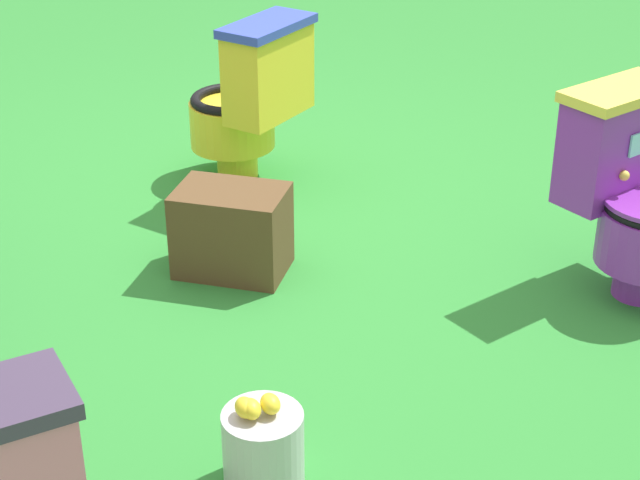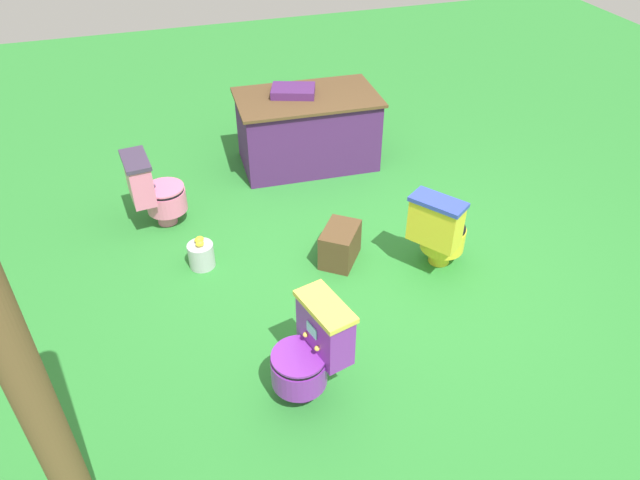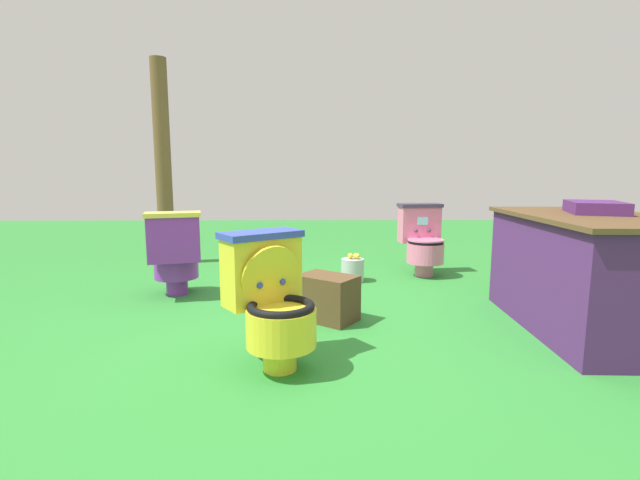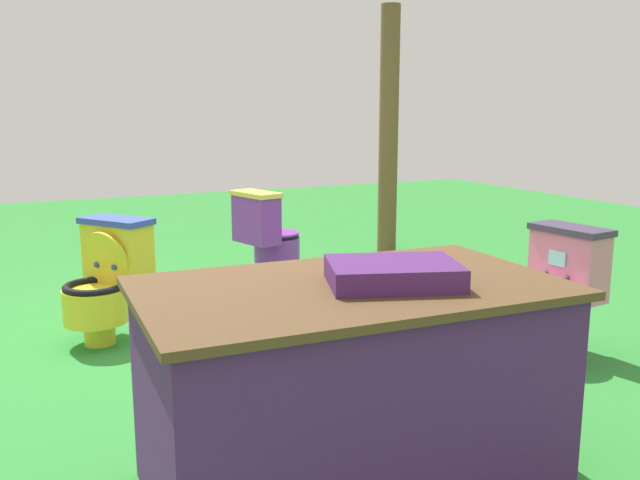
% 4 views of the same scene
% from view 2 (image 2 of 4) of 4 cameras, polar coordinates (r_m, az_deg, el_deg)
% --- Properties ---
extents(ground, '(14.00, 14.00, 0.00)m').
position_cam_2_polar(ground, '(5.14, 4.06, -2.13)').
color(ground, '#2D8433').
extents(toilet_yellow, '(0.63, 0.61, 0.73)m').
position_cam_2_polar(toilet_yellow, '(4.97, 11.45, 0.93)').
color(toilet_yellow, yellow).
rests_on(toilet_yellow, ground).
extents(toilet_purple, '(0.58, 0.52, 0.73)m').
position_cam_2_polar(toilet_purple, '(3.88, -0.90, -10.64)').
color(toilet_purple, purple).
rests_on(toilet_purple, ground).
extents(toilet_pink, '(0.53, 0.46, 0.73)m').
position_cam_2_polar(toilet_pink, '(5.59, -15.68, 4.63)').
color(toilet_pink, pink).
rests_on(toilet_pink, ground).
extents(vendor_table, '(1.49, 0.92, 0.85)m').
position_cam_2_polar(vendor_table, '(6.40, -1.23, 10.60)').
color(vendor_table, '#4C2360').
rests_on(vendor_table, ground).
extents(wooden_post, '(0.18, 0.18, 2.29)m').
position_cam_2_polar(wooden_post, '(2.96, -26.13, -13.03)').
color(wooden_post, brown).
rests_on(wooden_post, ground).
extents(small_crate, '(0.45, 0.48, 0.32)m').
position_cam_2_polar(small_crate, '(5.06, 1.94, -0.45)').
color(small_crate, brown).
rests_on(small_crate, ground).
extents(lemon_bucket, '(0.22, 0.22, 0.28)m').
position_cam_2_polar(lemon_bucket, '(5.12, -11.37, -1.38)').
color(lemon_bucket, '#B7B7BF').
rests_on(lemon_bucket, ground).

